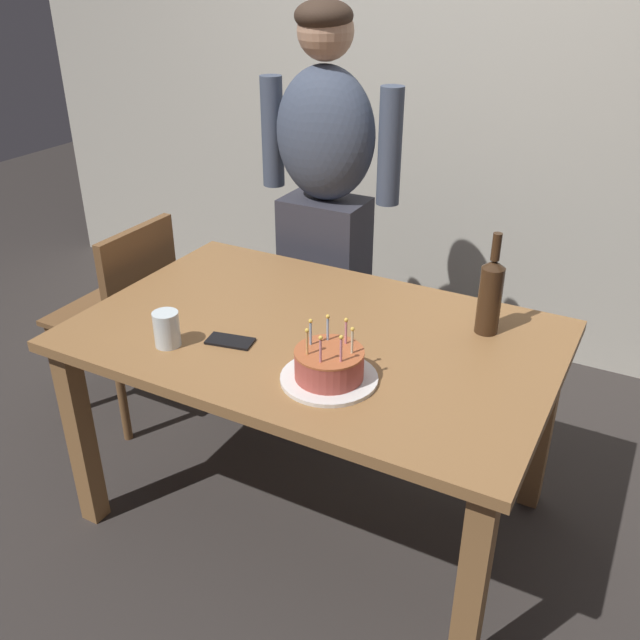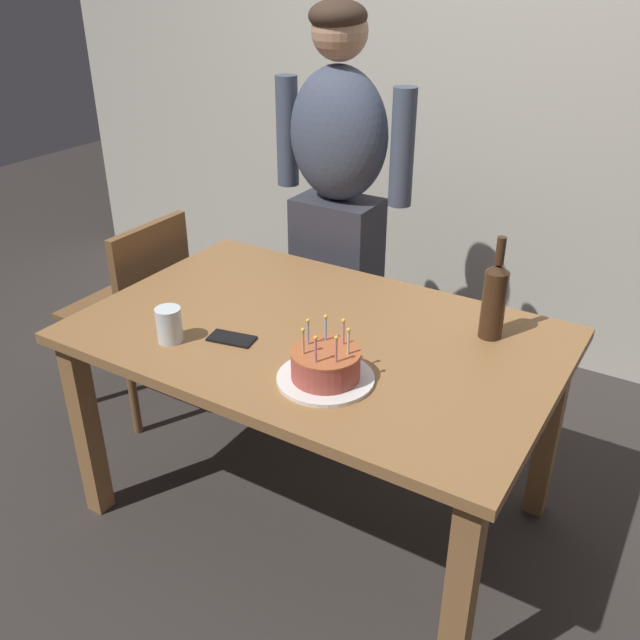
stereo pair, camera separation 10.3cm
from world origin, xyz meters
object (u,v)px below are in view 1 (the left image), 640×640
at_px(water_glass_near, 167,329).
at_px(wine_bottle, 490,294).
at_px(birthday_cake, 329,367).
at_px(cell_phone, 230,341).
at_px(person_man_bearded, 325,210).
at_px(dining_chair, 126,307).

relative_size(water_glass_near, wine_bottle, 0.33).
relative_size(birthday_cake, cell_phone, 1.91).
distance_m(birthday_cake, cell_phone, 0.37).
distance_m(water_glass_near, person_man_bearded, 1.00).
xyz_separation_m(wine_bottle, dining_chair, (-1.46, -0.08, -0.35)).
height_order(wine_bottle, dining_chair, wine_bottle).
xyz_separation_m(birthday_cake, water_glass_near, (-0.52, -0.06, 0.01)).
xyz_separation_m(person_man_bearded, dining_chair, (-0.64, -0.54, -0.36)).
height_order(water_glass_near, person_man_bearded, person_man_bearded).
distance_m(water_glass_near, cell_phone, 0.19).
bearing_deg(wine_bottle, water_glass_near, -146.82).
xyz_separation_m(cell_phone, dining_chair, (-0.78, 0.36, -0.23)).
bearing_deg(water_glass_near, dining_chair, 143.73).
bearing_deg(water_glass_near, cell_phone, 33.07).
height_order(birthday_cake, person_man_bearded, person_man_bearded).
xyz_separation_m(birthday_cake, person_man_bearded, (-0.51, 0.94, 0.09)).
bearing_deg(cell_phone, water_glass_near, -158.04).
bearing_deg(dining_chair, wine_bottle, 93.30).
distance_m(wine_bottle, dining_chair, 1.50).
height_order(birthday_cake, water_glass_near, birthday_cake).
bearing_deg(wine_bottle, birthday_cake, -122.25).
distance_m(birthday_cake, wine_bottle, 0.58).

